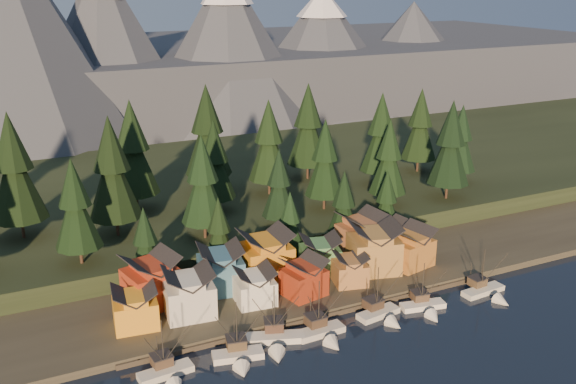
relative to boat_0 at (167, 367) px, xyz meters
name	(u,v)px	position (x,y,z in m)	size (l,w,h in m)	color
ground	(363,357)	(32.60, -8.70, -2.20)	(500.00, 500.00, 0.00)	black
shore_strip	(270,265)	(32.60, 31.30, -1.45)	(400.00, 50.00, 1.50)	#312D24
hillside	(201,192)	(32.60, 81.30, 0.80)	(420.00, 100.00, 6.00)	black
dock	(319,313)	(32.60, 7.80, -1.70)	(80.00, 4.00, 1.00)	#413A2E
mountain_ridge	(103,64)	(28.40, 204.89, 23.86)	(560.00, 190.00, 90.00)	#434A57
boat_0	(167,367)	(0.00, 0.00, 0.00)	(9.75, 10.47, 11.40)	beige
boat_1	(239,349)	(12.53, -0.35, 0.19)	(9.64, 10.26, 11.91)	beige
boat_2	(275,334)	(20.43, 1.71, 0.01)	(11.65, 12.06, 12.09)	beige
boat_3	(323,326)	(29.47, 0.22, 0.16)	(9.77, 10.59, 12.01)	beige
boat_4	(382,308)	(43.15, 1.35, 0.07)	(9.51, 10.11, 11.50)	beige
boat_5	(426,301)	(52.71, 0.19, -0.16)	(9.69, 10.25, 10.78)	white
boat_6	(488,287)	(68.35, -0.23, -0.19)	(10.31, 11.11, 10.97)	silver
house_front_0	(135,306)	(-1.35, 16.51, 3.47)	(8.75, 8.37, 7.92)	orange
house_front_1	(189,291)	(8.98, 16.38, 4.27)	(9.95, 9.62, 9.45)	beige
house_front_2	(255,285)	(22.19, 15.48, 3.17)	(8.25, 8.30, 7.36)	silver
house_front_3	(304,276)	(32.52, 14.20, 3.49)	(9.16, 8.87, 7.97)	maroon
house_front_4	(350,267)	(43.66, 14.70, 2.90)	(8.14, 8.53, 6.84)	#A06B38
house_front_5	(374,246)	(51.57, 17.68, 5.07)	(12.51, 11.83, 10.97)	olive
house_front_6	(410,246)	(60.39, 16.61, 4.02)	(10.56, 10.18, 8.97)	#AE6D2C
house_back_0	(151,279)	(3.54, 23.51, 4.83)	(11.52, 11.23, 10.53)	#9F2F18
house_back_1	(221,267)	(17.91, 23.34, 4.46)	(9.95, 10.04, 9.82)	#335F79
house_back_2	(265,254)	(28.42, 24.31, 5.05)	(10.42, 9.58, 10.95)	orange
house_back_3	(320,253)	(40.48, 22.09, 3.72)	(9.83, 9.17, 8.41)	#447E48
house_back_4	(362,234)	(53.20, 25.48, 4.83)	(10.50, 10.15, 10.52)	#985B36
house_back_5	(394,237)	(60.44, 22.89, 3.68)	(8.38, 8.46, 8.33)	#935B34
tree_hill_1	(14,170)	(-17.40, 59.30, 20.08)	(12.78, 12.78, 29.77)	#332319
tree_hill_2	(76,207)	(-7.40, 39.30, 16.44)	(9.92, 9.92, 23.11)	#332319
tree_hill_3	(112,171)	(2.60, 51.30, 19.43)	(12.27, 12.27, 28.58)	#332319
tree_hill_4	(133,151)	(10.60, 66.30, 19.61)	(12.41, 12.41, 28.90)	#332319
tree_hill_5	(203,183)	(20.60, 41.30, 17.21)	(10.53, 10.53, 24.52)	#332319
tree_hill_6	(215,162)	(28.60, 56.30, 16.99)	(10.36, 10.36, 24.12)	#332319
tree_hill_7	(279,185)	(38.60, 39.30, 14.54)	(8.44, 8.44, 19.66)	#332319
tree_hill_8	(269,143)	(46.60, 63.30, 18.32)	(11.40, 11.40, 26.55)	#332319
tree_hill_9	(325,161)	(54.60, 46.30, 16.83)	(10.23, 10.23, 23.84)	#332319
tree_hill_10	(308,127)	(62.60, 71.30, 19.44)	(12.28, 12.28, 28.60)	#332319
tree_hill_11	(389,159)	(70.60, 41.30, 16.58)	(10.04, 10.04, 23.38)	#332319
tree_hill_12	(381,135)	(78.60, 57.30, 18.51)	(11.55, 11.55, 26.90)	#332319
tree_hill_13	(450,146)	(88.60, 39.30, 18.58)	(11.60, 11.60, 27.03)	#332319
tree_hill_14	(420,127)	(96.60, 63.30, 17.91)	(11.08, 11.08, 25.81)	#332319
tree_hill_15	(207,133)	(32.60, 73.30, 20.28)	(12.94, 12.94, 30.14)	#332319
tree_hill_17	(461,140)	(100.60, 49.30, 16.40)	(9.89, 9.89, 23.04)	#332319
tree_shore_0	(146,244)	(4.60, 31.30, 9.07)	(7.67, 7.67, 17.87)	#332319
tree_shore_1	(219,232)	(20.60, 31.30, 8.90)	(7.54, 7.54, 17.56)	#332319
tree_shore_2	(290,222)	(37.60, 31.30, 8.25)	(7.03, 7.03, 16.38)	#332319
tree_shore_3	(344,206)	(51.60, 31.30, 9.89)	(8.32, 8.32, 19.38)	#332319
tree_shore_4	(386,202)	(63.60, 31.30, 9.10)	(7.70, 7.70, 17.93)	#332319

